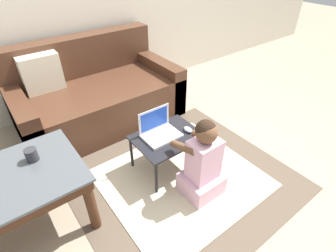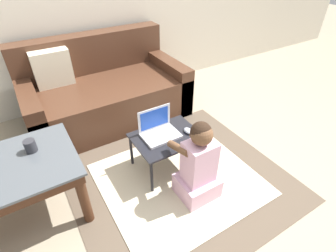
{
  "view_description": "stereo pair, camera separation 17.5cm",
  "coord_description": "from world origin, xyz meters",
  "px_view_note": "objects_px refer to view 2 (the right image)",
  "views": [
    {
      "loc": [
        -1.11,
        -1.13,
        1.67
      ],
      "look_at": [
        -0.04,
        0.29,
        0.4
      ],
      "focal_mm": 28.0,
      "sensor_mm": 36.0,
      "label": 1
    },
    {
      "loc": [
        -0.97,
        -1.23,
        1.67
      ],
      "look_at": [
        -0.04,
        0.29,
        0.4
      ],
      "focal_mm": 28.0,
      "sensor_mm": 36.0,
      "label": 2
    }
  ],
  "objects_px": {
    "couch": "(104,92)",
    "cup_on_table": "(30,146)",
    "laptop_desk": "(167,140)",
    "coffee_table": "(3,179)",
    "laptop": "(159,131)",
    "person_seated": "(198,166)",
    "computer_mouse": "(188,131)"
  },
  "relations": [
    {
      "from": "couch",
      "to": "cup_on_table",
      "type": "distance_m",
      "value": 1.26
    },
    {
      "from": "couch",
      "to": "laptop_desk",
      "type": "xyz_separation_m",
      "value": [
        0.15,
        -1.09,
        0.01
      ]
    },
    {
      "from": "coffee_table",
      "to": "laptop",
      "type": "relative_size",
      "value": 3.15
    },
    {
      "from": "couch",
      "to": "person_seated",
      "type": "xyz_separation_m",
      "value": [
        0.19,
        -1.48,
        0.01
      ]
    },
    {
      "from": "computer_mouse",
      "to": "cup_on_table",
      "type": "relative_size",
      "value": 1.08
    },
    {
      "from": "person_seated",
      "to": "cup_on_table",
      "type": "distance_m",
      "value": 1.18
    },
    {
      "from": "laptop",
      "to": "computer_mouse",
      "type": "bearing_deg",
      "value": -22.74
    },
    {
      "from": "laptop",
      "to": "person_seated",
      "type": "relative_size",
      "value": 0.43
    },
    {
      "from": "laptop",
      "to": "laptop_desk",
      "type": "bearing_deg",
      "value": -48.64
    },
    {
      "from": "coffee_table",
      "to": "laptop_desk",
      "type": "height_order",
      "value": "coffee_table"
    },
    {
      "from": "coffee_table",
      "to": "person_seated",
      "type": "xyz_separation_m",
      "value": [
        1.22,
        -0.47,
        -0.11
      ]
    },
    {
      "from": "couch",
      "to": "computer_mouse",
      "type": "bearing_deg",
      "value": -73.9
    },
    {
      "from": "couch",
      "to": "laptop_desk",
      "type": "relative_size",
      "value": 3.01
    },
    {
      "from": "laptop",
      "to": "cup_on_table",
      "type": "xyz_separation_m",
      "value": [
        -0.93,
        0.13,
        0.16
      ]
    },
    {
      "from": "computer_mouse",
      "to": "cup_on_table",
      "type": "distance_m",
      "value": 1.19
    },
    {
      "from": "coffee_table",
      "to": "laptop_desk",
      "type": "bearing_deg",
      "value": -4.41
    },
    {
      "from": "couch",
      "to": "person_seated",
      "type": "distance_m",
      "value": 1.49
    },
    {
      "from": "couch",
      "to": "cup_on_table",
      "type": "bearing_deg",
      "value": -131.94
    },
    {
      "from": "computer_mouse",
      "to": "laptop_desk",
      "type": "bearing_deg",
      "value": 165.88
    },
    {
      "from": "coffee_table",
      "to": "computer_mouse",
      "type": "bearing_deg",
      "value": -5.74
    },
    {
      "from": "coffee_table",
      "to": "cup_on_table",
      "type": "height_order",
      "value": "cup_on_table"
    },
    {
      "from": "laptop",
      "to": "computer_mouse",
      "type": "xyz_separation_m",
      "value": [
        0.23,
        -0.09,
        -0.02
      ]
    },
    {
      "from": "computer_mouse",
      "to": "laptop",
      "type": "bearing_deg",
      "value": 157.26
    },
    {
      "from": "laptop_desk",
      "to": "person_seated",
      "type": "relative_size",
      "value": 0.8
    },
    {
      "from": "coffee_table",
      "to": "laptop_desk",
      "type": "relative_size",
      "value": 1.7
    },
    {
      "from": "laptop_desk",
      "to": "computer_mouse",
      "type": "distance_m",
      "value": 0.2
    },
    {
      "from": "person_seated",
      "to": "computer_mouse",
      "type": "bearing_deg",
      "value": 67.13
    },
    {
      "from": "coffee_table",
      "to": "person_seated",
      "type": "distance_m",
      "value": 1.32
    },
    {
      "from": "cup_on_table",
      "to": "couch",
      "type": "bearing_deg",
      "value": 48.06
    },
    {
      "from": "cup_on_table",
      "to": "coffee_table",
      "type": "bearing_deg",
      "value": -158.26
    },
    {
      "from": "couch",
      "to": "person_seated",
      "type": "bearing_deg",
      "value": -82.81
    },
    {
      "from": "coffee_table",
      "to": "laptop_desk",
      "type": "distance_m",
      "value": 1.19
    }
  ]
}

